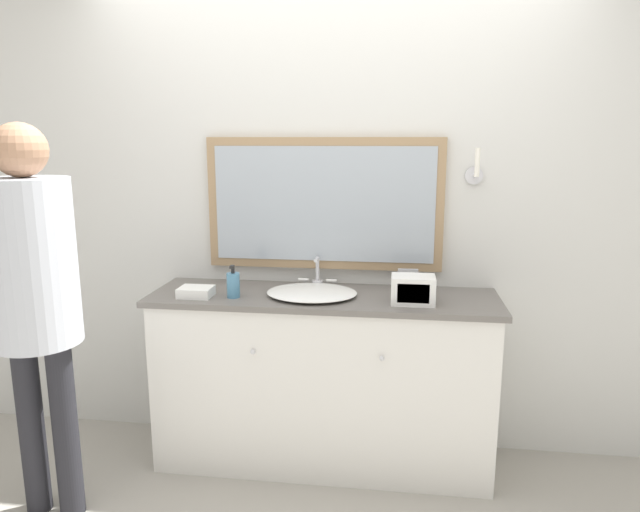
% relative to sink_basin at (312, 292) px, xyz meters
% --- Properties ---
extents(ground_plane, '(14.00, 14.00, 0.00)m').
position_rel_sink_basin_xyz_m(ground_plane, '(0.05, -0.25, -0.93)').
color(ground_plane, '#9E998E').
extents(wall_back, '(8.00, 0.18, 2.55)m').
position_rel_sink_basin_xyz_m(wall_back, '(0.05, 0.30, 0.34)').
color(wall_back, silver).
rests_on(wall_back, ground_plane).
extents(vanity_counter, '(1.75, 0.51, 0.92)m').
position_rel_sink_basin_xyz_m(vanity_counter, '(0.05, 0.02, -0.48)').
color(vanity_counter, silver).
rests_on(vanity_counter, ground_plane).
extents(sink_basin, '(0.45, 0.42, 0.16)m').
position_rel_sink_basin_xyz_m(sink_basin, '(0.00, 0.00, 0.00)').
color(sink_basin, white).
rests_on(sink_basin, vanity_counter).
extents(soap_bottle, '(0.06, 0.06, 0.16)m').
position_rel_sink_basin_xyz_m(soap_bottle, '(-0.38, -0.08, 0.05)').
color(soap_bottle, teal).
rests_on(soap_bottle, vanity_counter).
extents(appliance_box, '(0.21, 0.15, 0.13)m').
position_rel_sink_basin_xyz_m(appliance_box, '(0.50, -0.07, 0.05)').
color(appliance_box, white).
rests_on(appliance_box, vanity_counter).
extents(picture_frame, '(0.10, 0.01, 0.12)m').
position_rel_sink_basin_xyz_m(picture_frame, '(0.48, 0.15, 0.04)').
color(picture_frame, '#B2B2B7').
rests_on(picture_frame, vanity_counter).
extents(hand_towel_near_sink, '(0.16, 0.13, 0.05)m').
position_rel_sink_basin_xyz_m(hand_towel_near_sink, '(-0.57, -0.10, 0.01)').
color(hand_towel_near_sink, white).
rests_on(hand_towel_near_sink, vanity_counter).
extents(person, '(0.37, 0.37, 1.76)m').
position_rel_sink_basin_xyz_m(person, '(-1.12, -0.57, 0.16)').
color(person, '#232328').
rests_on(person, ground_plane).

